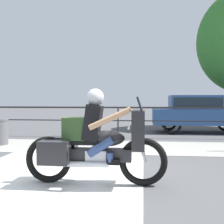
% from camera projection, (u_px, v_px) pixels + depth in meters
% --- Properties ---
extents(ground_plane, '(120.00, 120.00, 0.00)m').
position_uv_depth(ground_plane, '(90.00, 179.00, 4.93)').
color(ground_plane, '#4C4C4F').
extents(sidewalk_band, '(44.00, 2.40, 0.01)m').
position_uv_depth(sidewalk_band, '(112.00, 147.00, 8.31)').
color(sidewalk_band, '#99968E').
rests_on(sidewalk_band, ground).
extents(crosswalk_band, '(3.41, 6.00, 0.01)m').
position_uv_depth(crosswalk_band, '(43.00, 181.00, 4.82)').
color(crosswalk_band, silver).
rests_on(crosswalk_band, ground).
extents(fence_railing, '(36.00, 0.05, 1.14)m').
position_uv_depth(fence_railing, '(118.00, 113.00, 10.34)').
color(fence_railing, '#232326').
rests_on(fence_railing, ground).
extents(motorcycle, '(2.37, 0.76, 1.57)m').
position_uv_depth(motorcycle, '(94.00, 142.00, 4.60)').
color(motorcycle, black).
rests_on(motorcycle, ground).
extents(parked_car, '(4.01, 1.68, 1.59)m').
position_uv_depth(parked_car, '(198.00, 111.00, 11.88)').
color(parked_car, '#284C84').
rests_on(parked_car, ground).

